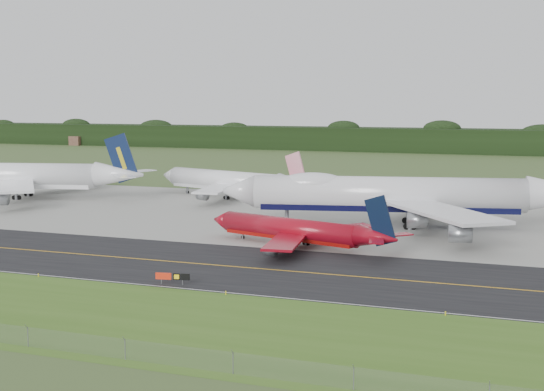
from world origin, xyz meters
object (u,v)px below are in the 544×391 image
(jet_navy_gold, at_px, (21,177))
(taxiway_sign, at_px, (172,277))
(jet_red_737, at_px, (299,231))
(jet_star_tail, at_px, (233,182))
(jet_ba_747, at_px, (402,195))

(jet_navy_gold, distance_m, taxiway_sign, 110.87)
(jet_red_737, xyz_separation_m, taxiway_sign, (-8.50, -33.05, -1.80))
(jet_star_tail, bearing_deg, jet_navy_gold, -160.76)
(jet_red_737, relative_size, jet_star_tail, 0.78)
(jet_ba_747, xyz_separation_m, jet_red_737, (-13.22, -28.74, -3.71))
(jet_star_tail, bearing_deg, jet_red_737, -57.16)
(jet_navy_gold, xyz_separation_m, taxiway_sign, (83.43, -72.86, -4.65))
(jet_ba_747, bearing_deg, jet_red_737, -114.70)
(jet_star_tail, bearing_deg, jet_ba_747, -30.36)
(jet_red_737, bearing_deg, jet_ba_747, 65.30)
(jet_navy_gold, bearing_deg, jet_ba_747, -6.01)
(jet_ba_747, relative_size, taxiway_sign, 15.50)
(jet_red_737, relative_size, jet_navy_gold, 0.58)
(jet_ba_747, xyz_separation_m, jet_navy_gold, (-105.16, 11.07, -0.86))
(jet_red_737, height_order, jet_navy_gold, jet_navy_gold)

